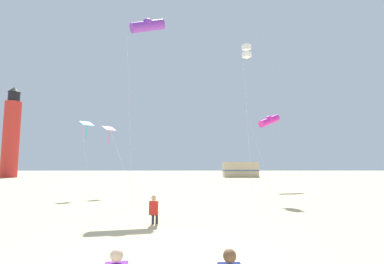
{
  "coord_description": "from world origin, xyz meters",
  "views": [
    {
      "loc": [
        0.49,
        -7.55,
        2.4
      ],
      "look_at": [
        0.71,
        12.79,
        4.7
      ],
      "focal_mm": 26.73,
      "sensor_mm": 36.0,
      "label": 1
    }
  ],
  "objects_px": {
    "kite_diamond_cyan": "(87,126)",
    "kite_diamond_rainbow": "(110,131)",
    "kite_tube_violet": "(148,26)",
    "kite_tube_magenta": "(269,121)",
    "lighthouse_distant": "(11,135)",
    "rv_van_tan": "(241,170)",
    "kite_flyer_standing": "(154,209)",
    "kite_box_white": "(247,51)"
  },
  "relations": [
    {
      "from": "kite_tube_magenta",
      "to": "rv_van_tan",
      "type": "bearing_deg",
      "value": 86.6
    },
    {
      "from": "kite_flyer_standing",
      "to": "rv_van_tan",
      "type": "distance_m",
      "value": 42.93
    },
    {
      "from": "kite_tube_violet",
      "to": "kite_box_white",
      "type": "relative_size",
      "value": 0.99
    },
    {
      "from": "lighthouse_distant",
      "to": "rv_van_tan",
      "type": "height_order",
      "value": "lighthouse_distant"
    },
    {
      "from": "kite_tube_violet",
      "to": "kite_tube_magenta",
      "type": "xyz_separation_m",
      "value": [
        10.96,
        9.4,
        -5.23
      ]
    },
    {
      "from": "kite_flyer_standing",
      "to": "kite_tube_violet",
      "type": "height_order",
      "value": "kite_tube_violet"
    },
    {
      "from": "kite_tube_violet",
      "to": "rv_van_tan",
      "type": "xyz_separation_m",
      "value": [
        12.44,
        34.26,
        -10.61
      ]
    },
    {
      "from": "kite_diamond_rainbow",
      "to": "kite_tube_magenta",
      "type": "height_order",
      "value": "kite_tube_magenta"
    },
    {
      "from": "kite_tube_magenta",
      "to": "rv_van_tan",
      "type": "distance_m",
      "value": 25.48
    },
    {
      "from": "rv_van_tan",
      "to": "kite_diamond_cyan",
      "type": "bearing_deg",
      "value": -121.13
    },
    {
      "from": "kite_tube_magenta",
      "to": "kite_tube_violet",
      "type": "bearing_deg",
      "value": -139.39
    },
    {
      "from": "kite_diamond_rainbow",
      "to": "lighthouse_distant",
      "type": "height_order",
      "value": "lighthouse_distant"
    },
    {
      "from": "kite_diamond_cyan",
      "to": "kite_diamond_rainbow",
      "type": "bearing_deg",
      "value": 33.96
    },
    {
      "from": "kite_diamond_cyan",
      "to": "kite_box_white",
      "type": "distance_m",
      "value": 14.87
    },
    {
      "from": "kite_diamond_rainbow",
      "to": "kite_diamond_cyan",
      "type": "bearing_deg",
      "value": -146.04
    },
    {
      "from": "kite_diamond_rainbow",
      "to": "rv_van_tan",
      "type": "xyz_separation_m",
      "value": [
        16.01,
        30.1,
        -3.74
      ]
    },
    {
      "from": "kite_box_white",
      "to": "rv_van_tan",
      "type": "height_order",
      "value": "kite_box_white"
    },
    {
      "from": "kite_tube_violet",
      "to": "lighthouse_distant",
      "type": "distance_m",
      "value": 45.19
    },
    {
      "from": "kite_tube_violet",
      "to": "kite_diamond_cyan",
      "type": "relative_size",
      "value": 2.2
    },
    {
      "from": "kite_tube_magenta",
      "to": "kite_flyer_standing",
      "type": "bearing_deg",
      "value": -119.64
    },
    {
      "from": "lighthouse_distant",
      "to": "kite_box_white",
      "type": "bearing_deg",
      "value": -37.02
    },
    {
      "from": "kite_diamond_cyan",
      "to": "kite_diamond_rainbow",
      "type": "relative_size",
      "value": 1.05
    },
    {
      "from": "kite_box_white",
      "to": "lighthouse_distant",
      "type": "height_order",
      "value": "lighthouse_distant"
    },
    {
      "from": "kite_tube_violet",
      "to": "kite_box_white",
      "type": "bearing_deg",
      "value": 33.04
    },
    {
      "from": "kite_flyer_standing",
      "to": "kite_tube_violet",
      "type": "relative_size",
      "value": 0.09
    },
    {
      "from": "kite_diamond_cyan",
      "to": "kite_box_white",
      "type": "relative_size",
      "value": 0.45
    },
    {
      "from": "kite_diamond_cyan",
      "to": "rv_van_tan",
      "type": "xyz_separation_m",
      "value": [
        17.52,
        31.11,
        -4.0
      ]
    },
    {
      "from": "kite_diamond_rainbow",
      "to": "lighthouse_distant",
      "type": "distance_m",
      "value": 39.6
    },
    {
      "from": "kite_diamond_cyan",
      "to": "lighthouse_distant",
      "type": "bearing_deg",
      "value": 129.06
    },
    {
      "from": "kite_box_white",
      "to": "lighthouse_distant",
      "type": "bearing_deg",
      "value": 142.98
    },
    {
      "from": "kite_tube_magenta",
      "to": "lighthouse_distant",
      "type": "height_order",
      "value": "lighthouse_distant"
    },
    {
      "from": "kite_flyer_standing",
      "to": "kite_tube_magenta",
      "type": "bearing_deg",
      "value": -116.92
    },
    {
      "from": "kite_tube_violet",
      "to": "rv_van_tan",
      "type": "distance_m",
      "value": 37.96
    },
    {
      "from": "kite_tube_violet",
      "to": "kite_tube_magenta",
      "type": "distance_m",
      "value": 15.36
    },
    {
      "from": "kite_diamond_cyan",
      "to": "kite_diamond_rainbow",
      "type": "height_order",
      "value": "kite_diamond_cyan"
    },
    {
      "from": "kite_diamond_rainbow",
      "to": "kite_tube_violet",
      "type": "bearing_deg",
      "value": -49.41
    },
    {
      "from": "kite_flyer_standing",
      "to": "kite_box_white",
      "type": "height_order",
      "value": "kite_box_white"
    },
    {
      "from": "kite_tube_violet",
      "to": "rv_van_tan",
      "type": "height_order",
      "value": "kite_tube_violet"
    },
    {
      "from": "kite_diamond_rainbow",
      "to": "kite_tube_magenta",
      "type": "xyz_separation_m",
      "value": [
        14.53,
        5.23,
        1.64
      ]
    },
    {
      "from": "kite_diamond_rainbow",
      "to": "kite_tube_magenta",
      "type": "relative_size",
      "value": 0.74
    },
    {
      "from": "kite_tube_violet",
      "to": "kite_tube_magenta",
      "type": "bearing_deg",
      "value": 40.61
    },
    {
      "from": "kite_diamond_cyan",
      "to": "kite_tube_magenta",
      "type": "xyz_separation_m",
      "value": [
        16.04,
        6.25,
        1.38
      ]
    }
  ]
}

